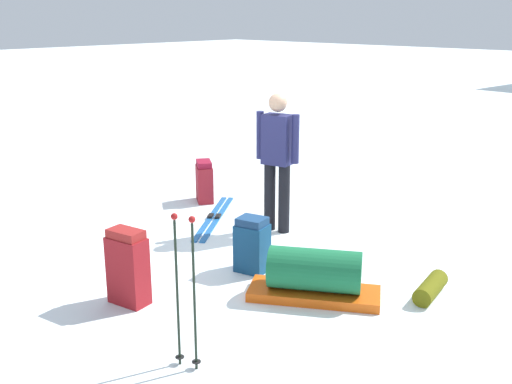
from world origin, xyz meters
The scene contains 9 objects.
ground_plane centered at (0.00, 0.00, 0.00)m, with size 80.00×80.00×0.00m, color white.
skier_standing centered at (-0.28, 0.68, 0.95)m, with size 0.56×0.29×1.70m.
ski_pair_near centered at (-1.18, 0.46, 0.01)m, with size 1.16×1.59×0.05m.
backpack_large_dark centered at (-1.85, 0.91, 0.29)m, with size 0.43×0.40×0.59m.
backpack_bright centered at (0.34, -0.43, 0.29)m, with size 0.37×0.32×0.59m.
backpack_small_spare centered at (0.01, -1.75, 0.35)m, with size 0.40×0.27×0.72m.
ski_poles_planted_near centered at (1.23, -2.08, 0.68)m, with size 0.21×0.11×1.23m.
gear_sled centered at (1.21, -0.50, 0.22)m, with size 1.29×1.03×0.49m.
sleeping_mat_rolled centered at (2.01, 0.28, 0.09)m, with size 0.18×0.18×0.55m, color #5B5C0F.
Camera 1 is at (4.42, -4.75, 2.61)m, focal length 43.01 mm.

